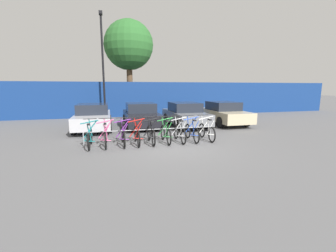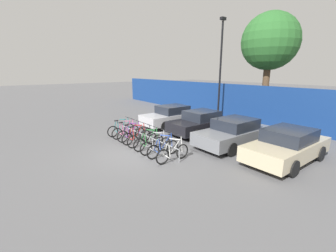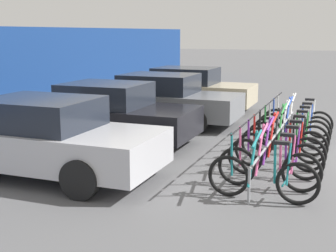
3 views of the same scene
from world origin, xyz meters
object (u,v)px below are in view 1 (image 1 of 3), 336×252
Objects in this scene: bike_rack at (151,131)px; lamp_post at (103,62)px; bicycle_purple at (123,136)px; bicycle_pink at (106,137)px; tree_behind_hoarding at (129,46)px; car_grey at (185,114)px; car_beige at (223,113)px; car_black at (141,115)px; bicycle_red at (137,135)px; bicycle_silver at (179,133)px; bicycle_teal at (90,137)px; bicycle_blue at (192,132)px; bicycle_white at (207,131)px; bicycle_green at (166,133)px; bicycle_black at (151,134)px; car_silver at (93,117)px.

bike_rack is 0.73× the size of lamp_post.
bike_rack is at bearing 9.59° from bicycle_purple.
bicycle_pink is 12.18m from tree_behind_hoarding.
car_beige is (2.59, 0.11, -0.00)m from car_grey.
bicycle_pink is at bearing -89.11° from lamp_post.
car_grey and car_beige have the same top height.
bicycle_red is at bearing -100.25° from car_black.
bicycle_purple and bicycle_silver have the same top height.
tree_behind_hoarding reaches higher than bicycle_teal.
bicycle_purple is at bearing -3.18° from bicycle_teal.
bicycle_blue is (4.17, 0.00, 0.00)m from bicycle_teal.
bicycle_purple is 0.54m from bicycle_red.
bicycle_red is (-0.62, -0.15, -0.13)m from bike_rack.
bicycle_green is at bearing -179.85° from bicycle_white.
bicycle_red is at bearing -179.85° from bicycle_white.
bicycle_red is (1.81, 0.00, 0.00)m from bicycle_teal.
car_grey is at bearing -42.50° from lamp_post.
car_beige reaches higher than bike_rack.
car_beige is at bearing 34.74° from bike_rack.
bicycle_purple is 2.34m from bicycle_silver.
bicycle_silver is 0.40× the size of car_grey.
car_silver is (-2.49, 3.84, 0.31)m from bicycle_black.
bicycle_black is at bearing 2.31° from bicycle_purple.
tree_behind_hoarding is (1.96, 10.77, 5.33)m from bicycle_pink.
bicycle_red and bicycle_black have the same top height.
bicycle_pink and bicycle_red have the same top height.
tree_behind_hoarding is (0.02, 6.80, 5.02)m from car_black.
car_grey is 0.58× the size of lamp_post.
bicycle_silver is at bearing 2.31° from bicycle_purple.
car_silver reaches higher than bicycle_red.
bicycle_purple is 2.90m from bicycle_blue.
car_grey is at bearing 52.83° from bike_rack.
bicycle_purple is at bearing 178.30° from bicycle_black.
bicycle_green is 4.02m from car_black.
bike_rack is 11.83m from tree_behind_hoarding.
car_grey reaches higher than bicycle_green.
bicycle_purple is at bearing -84.26° from lamp_post.
bicycle_black is at bearing -57.01° from car_silver.
car_black is 5.19m from car_beige.
car_black reaches higher than bicycle_black.
car_silver is at bearing -97.84° from lamp_post.
bicycle_teal is at bearing -122.43° from car_black.
bicycle_blue is 12.13m from tree_behind_hoarding.
car_beige is (6.44, 3.81, 0.31)m from bicycle_purple.
car_silver is at bearing 130.63° from bicycle_silver.
bicycle_teal is 0.40× the size of car_beige.
car_silver is 0.56× the size of lamp_post.
bicycle_teal is 0.43× the size of car_black.
bicycle_silver is 12.07m from tree_behind_hoarding.
bicycle_silver is at bearing -1.98° from bicycle_red.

